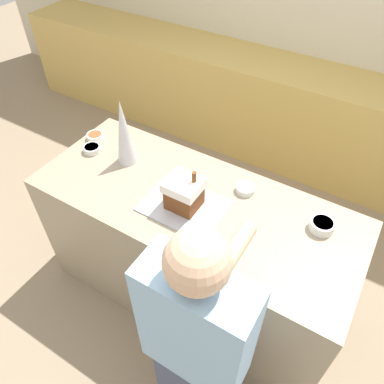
{
  "coord_description": "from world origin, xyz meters",
  "views": [
    {
      "loc": [
        0.73,
        -1.22,
        2.4
      ],
      "look_at": [
        -0.01,
        0.0,
        0.98
      ],
      "focal_mm": 35.0,
      "sensor_mm": 36.0,
      "label": 1
    }
  ],
  "objects_px": {
    "candy_bowl_center_rear": "(92,149)",
    "candy_bowl_front_corner": "(245,189)",
    "person": "(196,353)",
    "candy_bowl_far_left": "(322,225)",
    "baking_tray": "(184,206)",
    "decorative_tree": "(124,132)",
    "gingerbread_house": "(184,193)",
    "candy_bowl_behind_tray": "(95,136)"
  },
  "relations": [
    {
      "from": "baking_tray",
      "to": "candy_bowl_behind_tray",
      "type": "relative_size",
      "value": 4.05
    },
    {
      "from": "gingerbread_house",
      "to": "candy_bowl_far_left",
      "type": "height_order",
      "value": "gingerbread_house"
    },
    {
      "from": "candy_bowl_front_corner",
      "to": "person",
      "type": "height_order",
      "value": "person"
    },
    {
      "from": "gingerbread_house",
      "to": "candy_bowl_front_corner",
      "type": "xyz_separation_m",
      "value": [
        0.23,
        0.27,
        -0.08
      ]
    },
    {
      "from": "candy_bowl_center_rear",
      "to": "candy_bowl_front_corner",
      "type": "distance_m",
      "value": 0.99
    },
    {
      "from": "decorative_tree",
      "to": "candy_bowl_center_rear",
      "type": "height_order",
      "value": "decorative_tree"
    },
    {
      "from": "decorative_tree",
      "to": "candy_bowl_front_corner",
      "type": "height_order",
      "value": "decorative_tree"
    },
    {
      "from": "baking_tray",
      "to": "decorative_tree",
      "type": "bearing_deg",
      "value": 163.56
    },
    {
      "from": "baking_tray",
      "to": "gingerbread_house",
      "type": "relative_size",
      "value": 1.85
    },
    {
      "from": "baking_tray",
      "to": "person",
      "type": "xyz_separation_m",
      "value": [
        0.44,
        -0.61,
        -0.1
      ]
    },
    {
      "from": "candy_bowl_behind_tray",
      "to": "person",
      "type": "height_order",
      "value": "person"
    },
    {
      "from": "baking_tray",
      "to": "candy_bowl_far_left",
      "type": "distance_m",
      "value": 0.72
    },
    {
      "from": "candy_bowl_far_left",
      "to": "decorative_tree",
      "type": "bearing_deg",
      "value": -176.07
    },
    {
      "from": "candy_bowl_center_rear",
      "to": "candy_bowl_front_corner",
      "type": "xyz_separation_m",
      "value": [
        0.98,
        0.18,
        -0.0
      ]
    },
    {
      "from": "candy_bowl_far_left",
      "to": "gingerbread_house",
      "type": "bearing_deg",
      "value": -161.45
    },
    {
      "from": "decorative_tree",
      "to": "candy_bowl_front_corner",
      "type": "xyz_separation_m",
      "value": [
        0.73,
        0.13,
        -0.19
      ]
    },
    {
      "from": "candy_bowl_far_left",
      "to": "person",
      "type": "xyz_separation_m",
      "value": [
        -0.24,
        -0.84,
        -0.12
      ]
    },
    {
      "from": "candy_bowl_center_rear",
      "to": "candy_bowl_far_left",
      "type": "relative_size",
      "value": 0.87
    },
    {
      "from": "candy_bowl_behind_tray",
      "to": "baking_tray",
      "type": "bearing_deg",
      "value": -14.22
    },
    {
      "from": "decorative_tree",
      "to": "person",
      "type": "height_order",
      "value": "person"
    },
    {
      "from": "gingerbread_house",
      "to": "person",
      "type": "bearing_deg",
      "value": -54.15
    },
    {
      "from": "baking_tray",
      "to": "gingerbread_house",
      "type": "bearing_deg",
      "value": 31.08
    },
    {
      "from": "person",
      "to": "gingerbread_house",
      "type": "bearing_deg",
      "value": 125.85
    },
    {
      "from": "candy_bowl_far_left",
      "to": "person",
      "type": "bearing_deg",
      "value": -105.87
    },
    {
      "from": "baking_tray",
      "to": "candy_bowl_far_left",
      "type": "bearing_deg",
      "value": 18.55
    },
    {
      "from": "candy_bowl_front_corner",
      "to": "candy_bowl_far_left",
      "type": "height_order",
      "value": "candy_bowl_far_left"
    },
    {
      "from": "gingerbread_house",
      "to": "person",
      "type": "relative_size",
      "value": 0.15
    },
    {
      "from": "gingerbread_house",
      "to": "candy_bowl_behind_tray",
      "type": "height_order",
      "value": "gingerbread_house"
    },
    {
      "from": "decorative_tree",
      "to": "candy_bowl_center_rear",
      "type": "distance_m",
      "value": 0.31
    },
    {
      "from": "candy_bowl_front_corner",
      "to": "person",
      "type": "xyz_separation_m",
      "value": [
        0.21,
        -0.89,
        -0.11
      ]
    },
    {
      "from": "gingerbread_house",
      "to": "person",
      "type": "xyz_separation_m",
      "value": [
        0.44,
        -0.61,
        -0.19
      ]
    },
    {
      "from": "candy_bowl_behind_tray",
      "to": "candy_bowl_far_left",
      "type": "xyz_separation_m",
      "value": [
        1.5,
        0.02,
        0.01
      ]
    },
    {
      "from": "person",
      "to": "decorative_tree",
      "type": "bearing_deg",
      "value": 141.15
    },
    {
      "from": "candy_bowl_behind_tray",
      "to": "candy_bowl_far_left",
      "type": "height_order",
      "value": "candy_bowl_far_left"
    },
    {
      "from": "baking_tray",
      "to": "candy_bowl_behind_tray",
      "type": "height_order",
      "value": "candy_bowl_behind_tray"
    },
    {
      "from": "decorative_tree",
      "to": "person",
      "type": "distance_m",
      "value": 1.25
    },
    {
      "from": "candy_bowl_center_rear",
      "to": "person",
      "type": "xyz_separation_m",
      "value": [
        1.19,
        -0.71,
        -0.11
      ]
    },
    {
      "from": "baking_tray",
      "to": "decorative_tree",
      "type": "distance_m",
      "value": 0.56
    },
    {
      "from": "candy_bowl_center_rear",
      "to": "person",
      "type": "relative_size",
      "value": 0.07
    },
    {
      "from": "baking_tray",
      "to": "candy_bowl_center_rear",
      "type": "bearing_deg",
      "value": 172.41
    },
    {
      "from": "baking_tray",
      "to": "candy_bowl_center_rear",
      "type": "height_order",
      "value": "candy_bowl_center_rear"
    },
    {
      "from": "candy_bowl_far_left",
      "to": "candy_bowl_front_corner",
      "type": "bearing_deg",
      "value": 174.04
    }
  ]
}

